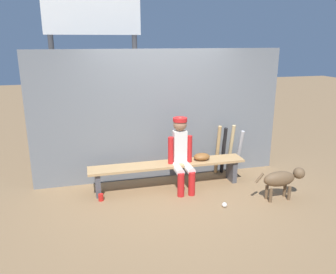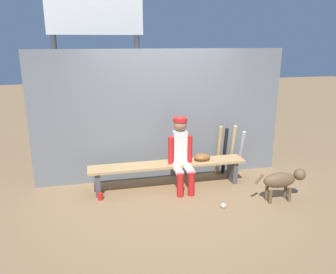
# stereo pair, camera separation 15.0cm
# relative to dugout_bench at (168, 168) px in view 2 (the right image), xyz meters

# --- Properties ---
(ground_plane) EXTENTS (30.00, 30.00, 0.00)m
(ground_plane) POSITION_rel_dugout_bench_xyz_m (0.00, 0.00, -0.34)
(ground_plane) COLOR olive
(chainlink_fence) EXTENTS (4.37, 0.03, 2.25)m
(chainlink_fence) POSITION_rel_dugout_bench_xyz_m (0.00, 0.47, 0.79)
(chainlink_fence) COLOR slate
(chainlink_fence) RESTS_ON ground_plane
(dugout_bench) EXTENTS (2.61, 0.36, 0.43)m
(dugout_bench) POSITION_rel_dugout_bench_xyz_m (0.00, 0.00, 0.00)
(dugout_bench) COLOR tan
(dugout_bench) RESTS_ON ground_plane
(player_seated) EXTENTS (0.41, 0.55, 1.19)m
(player_seated) POSITION_rel_dugout_bench_xyz_m (0.20, -0.10, 0.30)
(player_seated) COLOR silver
(player_seated) RESTS_ON ground_plane
(baseball_glove) EXTENTS (0.28, 0.20, 0.12)m
(baseball_glove) POSITION_rel_dugout_bench_xyz_m (0.59, 0.00, 0.15)
(baseball_glove) COLOR brown
(baseball_glove) RESTS_ON dugout_bench
(bat_wood_tan) EXTENTS (0.09, 0.22, 0.94)m
(bat_wood_tan) POSITION_rel_dugout_bench_xyz_m (1.01, 0.31, 0.13)
(bat_wood_tan) COLOR tan
(bat_wood_tan) RESTS_ON ground_plane
(bat_aluminum_black) EXTENTS (0.09, 0.22, 0.90)m
(bat_aluminum_black) POSITION_rel_dugout_bench_xyz_m (1.13, 0.31, 0.11)
(bat_aluminum_black) COLOR black
(bat_aluminum_black) RESTS_ON ground_plane
(bat_wood_natural) EXTENTS (0.09, 0.22, 0.92)m
(bat_wood_natural) POSITION_rel_dugout_bench_xyz_m (1.30, 0.39, 0.12)
(bat_wood_natural) COLOR tan
(bat_wood_natural) RESTS_ON ground_plane
(bat_aluminum_silver) EXTENTS (0.08, 0.25, 0.82)m
(bat_aluminum_silver) POSITION_rel_dugout_bench_xyz_m (1.45, 0.34, 0.07)
(bat_aluminum_silver) COLOR #B7B7BC
(bat_aluminum_silver) RESTS_ON ground_plane
(baseball) EXTENTS (0.07, 0.07, 0.07)m
(baseball) POSITION_rel_dugout_bench_xyz_m (0.63, -0.89, -0.30)
(baseball) COLOR white
(baseball) RESTS_ON ground_plane
(cup_on_ground) EXTENTS (0.08, 0.08, 0.11)m
(cup_on_ground) POSITION_rel_dugout_bench_xyz_m (-1.13, -0.22, -0.29)
(cup_on_ground) COLOR red
(cup_on_ground) RESTS_ON ground_plane
(cup_on_bench) EXTENTS (0.08, 0.08, 0.11)m
(cup_on_bench) POSITION_rel_dugout_bench_xyz_m (0.28, 0.07, 0.14)
(cup_on_bench) COLOR #1E47AD
(cup_on_bench) RESTS_ON dugout_bench
(scoreboard) EXTENTS (2.05, 0.27, 3.53)m
(scoreboard) POSITION_rel_dugout_bench_xyz_m (-0.95, 1.66, 2.12)
(scoreboard) COLOR #3F3F42
(scoreboard) RESTS_ON ground_plane
(dog) EXTENTS (0.84, 0.20, 0.49)m
(dog) POSITION_rel_dugout_bench_xyz_m (1.60, -0.86, -0.00)
(dog) COLOR brown
(dog) RESTS_ON ground_plane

